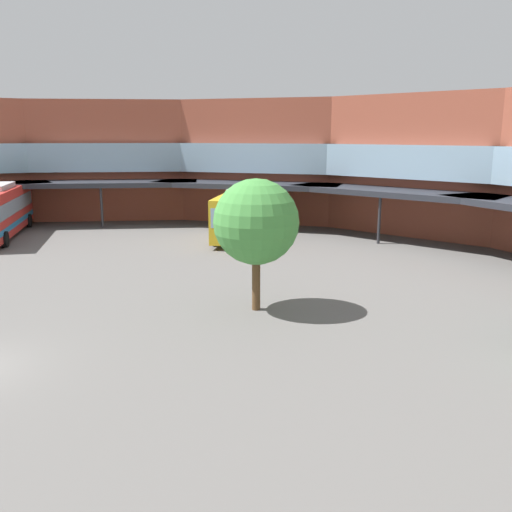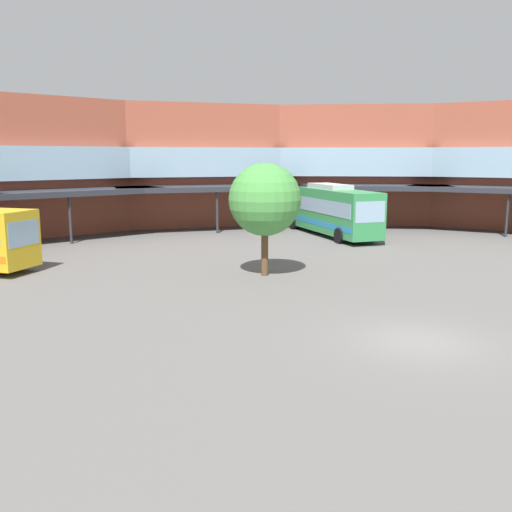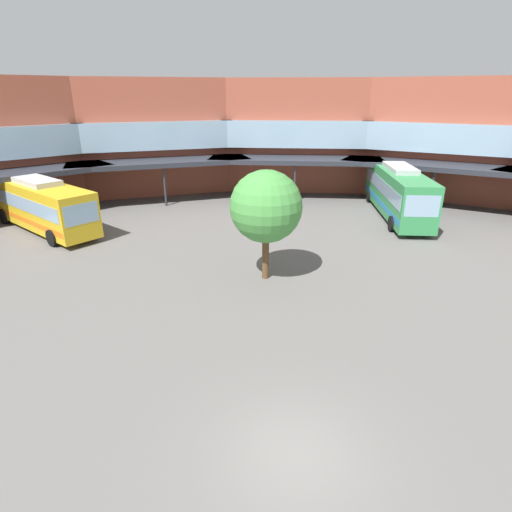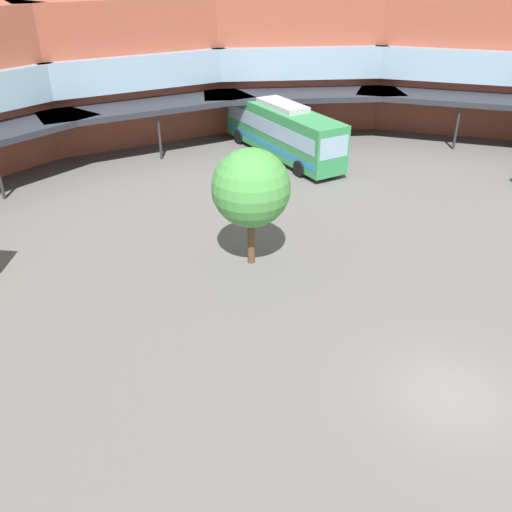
# 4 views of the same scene
# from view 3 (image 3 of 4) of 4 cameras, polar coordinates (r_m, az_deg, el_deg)

# --- Properties ---
(ground_plane) EXTENTS (119.43, 119.43, 0.00)m
(ground_plane) POSITION_cam_3_polar(r_m,az_deg,el_deg) (12.75, 5.44, -25.29)
(ground_plane) COLOR #605E5B
(station_building) EXTENTS (76.90, 41.95, 10.41)m
(station_building) POSITION_cam_3_polar(r_m,az_deg,el_deg) (30.21, -2.84, 13.90)
(station_building) COLOR #9E4C38
(station_building) RESTS_ON ground
(bus_0) EXTENTS (9.54, 9.97, 3.67)m
(bus_0) POSITION_cam_3_polar(r_m,az_deg,el_deg) (33.19, -27.28, 6.29)
(bus_0) COLOR gold
(bus_0) RESTS_ON ground
(bus_3) EXTENTS (4.69, 12.57, 3.95)m
(bus_3) POSITION_cam_3_polar(r_m,az_deg,el_deg) (34.95, 18.76, 8.46)
(bus_3) COLOR #338C4C
(bus_3) RESTS_ON ground
(plaza_tree) EXTENTS (3.67, 3.67, 5.74)m
(plaza_tree) POSITION_cam_3_polar(r_m,az_deg,el_deg) (21.00, 1.38, 6.71)
(plaza_tree) COLOR brown
(plaza_tree) RESTS_ON ground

